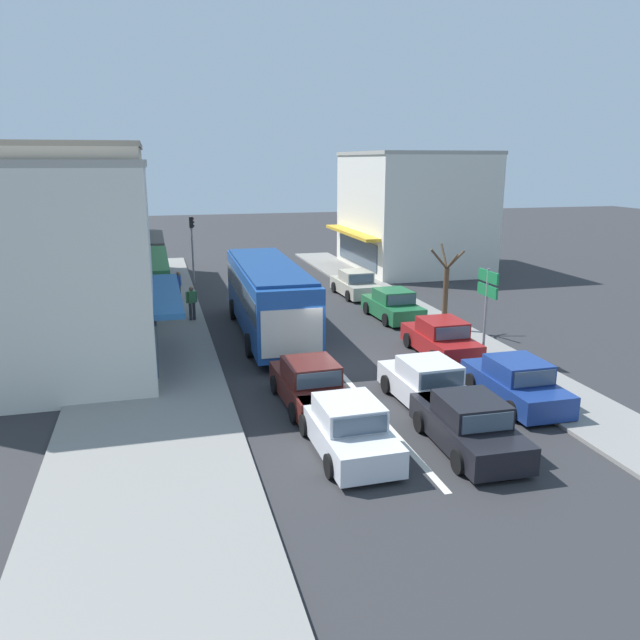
% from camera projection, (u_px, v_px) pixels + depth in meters
% --- Properties ---
extents(ground_plane, '(140.00, 140.00, 0.00)m').
position_uv_depth(ground_plane, '(332.00, 363.00, 23.94)').
color(ground_plane, '#2D2D30').
extents(lane_centre_line, '(0.20, 28.00, 0.01)m').
position_uv_depth(lane_centre_line, '(307.00, 336.00, 27.68)').
color(lane_centre_line, silver).
rests_on(lane_centre_line, ground).
extents(sidewalk_left, '(5.20, 44.00, 0.14)m').
position_uv_depth(sidewalk_left, '(149.00, 333.00, 27.85)').
color(sidewalk_left, gray).
rests_on(sidewalk_left, ground).
extents(kerb_right, '(2.80, 44.00, 0.12)m').
position_uv_depth(kerb_right, '(418.00, 316.00, 31.08)').
color(kerb_right, gray).
rests_on(kerb_right, ground).
extents(shopfront_corner_near, '(8.52, 8.12, 7.60)m').
position_uv_depth(shopfront_corner_near, '(43.00, 270.00, 22.13)').
color(shopfront_corner_near, silver).
rests_on(shopfront_corner_near, ground).
extents(shopfront_mid_block, '(8.05, 9.44, 8.38)m').
position_uv_depth(shopfront_mid_block, '(72.00, 232.00, 30.47)').
color(shopfront_mid_block, '#B2A38E').
rests_on(shopfront_mid_block, ground).
extents(shopfront_far_end, '(7.99, 8.77, 6.98)m').
position_uv_depth(shopfront_far_end, '(91.00, 227.00, 39.46)').
color(shopfront_far_end, '#84939E').
rests_on(shopfront_far_end, ground).
extents(building_right_far, '(9.22, 10.27, 8.16)m').
position_uv_depth(building_right_far, '(412.00, 211.00, 44.09)').
color(building_right_far, silver).
rests_on(building_right_far, ground).
extents(city_bus, '(2.91, 10.91, 3.23)m').
position_uv_depth(city_bus, '(268.00, 294.00, 27.36)').
color(city_bus, '#1E4C99').
rests_on(city_bus, ground).
extents(sedan_queue_gap_filler, '(2.01, 4.26, 1.47)m').
position_uv_depth(sedan_queue_gap_filler, '(310.00, 385.00, 19.76)').
color(sedan_queue_gap_filler, '#561E19').
rests_on(sedan_queue_gap_filler, ground).
extents(sedan_behind_bus_mid, '(1.99, 4.25, 1.47)m').
position_uv_depth(sedan_behind_bus_mid, '(427.00, 385.00, 19.79)').
color(sedan_behind_bus_mid, silver).
rests_on(sedan_behind_bus_mid, ground).
extents(sedan_adjacent_lane_trail, '(1.96, 4.23, 1.47)m').
position_uv_depth(sedan_adjacent_lane_trail, '(348.00, 429.00, 16.54)').
color(sedan_adjacent_lane_trail, silver).
rests_on(sedan_adjacent_lane_trail, ground).
extents(sedan_queue_far_back, '(1.98, 4.24, 1.47)m').
position_uv_depth(sedan_queue_far_back, '(469.00, 425.00, 16.73)').
color(sedan_queue_far_back, black).
rests_on(sedan_queue_far_back, ground).
extents(parked_sedan_kerb_front, '(1.93, 4.22, 1.47)m').
position_uv_depth(parked_sedan_kerb_front, '(516.00, 383.00, 19.91)').
color(parked_sedan_kerb_front, navy).
rests_on(parked_sedan_kerb_front, ground).
extents(parked_sedan_kerb_second, '(1.91, 4.20, 1.47)m').
position_uv_depth(parked_sedan_kerb_second, '(441.00, 339.00, 24.85)').
color(parked_sedan_kerb_second, maroon).
rests_on(parked_sedan_kerb_second, ground).
extents(parked_sedan_kerb_third, '(2.01, 4.26, 1.47)m').
position_uv_depth(parked_sedan_kerb_third, '(393.00, 306.00, 30.53)').
color(parked_sedan_kerb_third, '#1E6638').
rests_on(parked_sedan_kerb_third, ground).
extents(parked_sedan_kerb_rear, '(2.00, 4.25, 1.47)m').
position_uv_depth(parked_sedan_kerb_rear, '(355.00, 285.00, 35.73)').
color(parked_sedan_kerb_rear, '#B7B29E').
rests_on(parked_sedan_kerb_rear, ground).
extents(traffic_light_downstreet, '(0.33, 0.24, 4.20)m').
position_uv_depth(traffic_light_downstreet, '(192.00, 239.00, 38.77)').
color(traffic_light_downstreet, gray).
rests_on(traffic_light_downstreet, ground).
extents(directional_road_sign, '(0.10, 1.40, 3.60)m').
position_uv_depth(directional_road_sign, '(487.00, 292.00, 23.77)').
color(directional_road_sign, gray).
rests_on(directional_road_sign, ground).
extents(street_tree_right, '(1.67, 1.69, 3.94)m').
position_uv_depth(street_tree_right, '(446.00, 291.00, 27.98)').
color(street_tree_right, brown).
rests_on(street_tree_right, ground).
extents(pedestrian_with_handbag_near, '(0.29, 0.66, 1.63)m').
position_uv_depth(pedestrian_with_handbag_near, '(179.00, 284.00, 33.70)').
color(pedestrian_with_handbag_near, '#333338').
rests_on(pedestrian_with_handbag_near, sidewalk_left).
extents(pedestrian_browsing_midblock, '(0.54, 0.33, 1.63)m').
position_uv_depth(pedestrian_browsing_midblock, '(192.00, 301.00, 29.72)').
color(pedestrian_browsing_midblock, '#333338').
rests_on(pedestrian_browsing_midblock, sidewalk_left).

